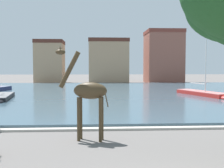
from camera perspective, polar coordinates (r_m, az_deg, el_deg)
name	(u,v)px	position (r m, az deg, el deg)	size (l,w,h in m)	color
harbor_water	(114,92)	(36.78, 0.47, -1.65)	(79.76, 44.03, 0.26)	#3D5666
quay_edge_coping	(142,128)	(14.85, 6.22, -9.18)	(79.76, 0.50, 0.12)	#ADA89E
giraffe_statue	(87,92)	(12.30, -5.14, -1.76)	(2.42, 0.92, 4.26)	#42331E
sailboat_red	(206,95)	(31.72, 19.08, -2.15)	(3.93, 8.86, 6.43)	red
townhouse_end_terrace	(50,62)	(63.81, -12.83, 4.56)	(6.32, 6.24, 9.66)	tan
townhouse_corner_house	(108,61)	(61.83, -0.74, 4.81)	(8.93, 6.06, 9.92)	tan
townhouse_narrow_midrow	(163,57)	(65.23, 10.66, 5.63)	(8.26, 7.71, 12.11)	#8E5142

